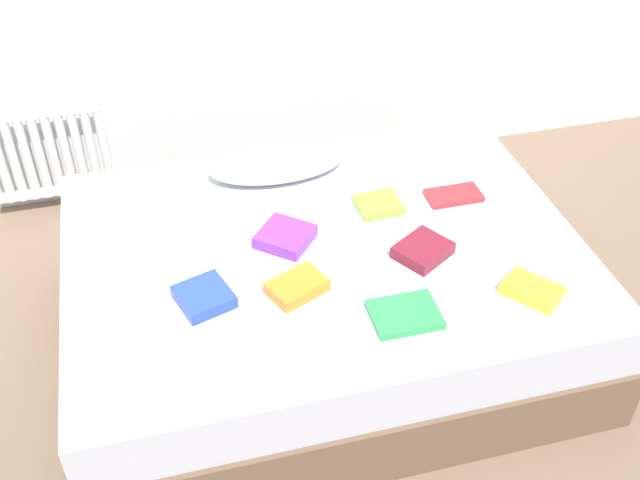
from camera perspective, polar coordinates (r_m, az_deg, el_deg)
ground_plane at (r=3.24m, az=0.22°, el=-7.15°), size 8.00×8.00×0.00m
bed at (r=3.07m, az=0.24°, el=-3.95°), size 2.00×1.50×0.50m
radiator at (r=3.95m, az=-19.96°, el=6.15°), size 0.60×0.04×0.48m
pillow at (r=3.26m, az=-3.27°, el=5.88°), size 0.59×0.28×0.12m
textbook_orange at (r=2.68m, az=-1.74°, el=-3.55°), size 0.24×0.20×0.05m
textbook_maroon at (r=2.86m, az=7.77°, el=-0.77°), size 0.25×0.24×0.05m
textbook_purple at (r=2.90m, az=-2.64°, el=0.26°), size 0.26×0.26×0.05m
textbook_red at (r=3.18m, az=10.05°, el=3.34°), size 0.23×0.12×0.02m
textbook_blue at (r=2.68m, az=-8.76°, el=-4.26°), size 0.22×0.22×0.05m
textbook_green at (r=2.61m, az=6.42°, el=-5.60°), size 0.23×0.18×0.03m
textbook_yellow at (r=2.78m, az=15.75°, el=-3.67°), size 0.23×0.24×0.04m
textbook_lime at (r=3.09m, az=4.43°, el=2.69°), size 0.19×0.17×0.03m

